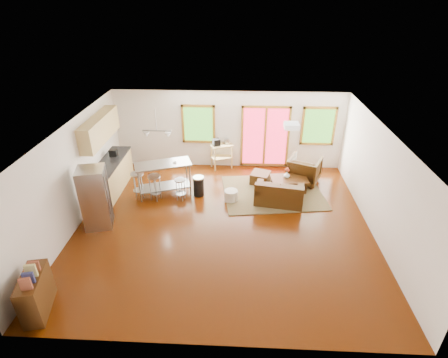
{
  "coord_description": "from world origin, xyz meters",
  "views": [
    {
      "loc": [
        0.38,
        -7.39,
        5.4
      ],
      "look_at": [
        0.0,
        0.3,
        1.2
      ],
      "focal_mm": 28.0,
      "sensor_mm": 36.0,
      "label": 1
    }
  ],
  "objects_px": {
    "ottoman": "(260,178)",
    "rug": "(273,192)",
    "armchair": "(304,169)",
    "loveseat": "(279,195)",
    "kitchen_cart": "(221,148)",
    "refrigerator": "(95,198)",
    "coffee_table": "(289,180)",
    "island": "(164,173)"
  },
  "relations": [
    {
      "from": "loveseat",
      "to": "kitchen_cart",
      "type": "xyz_separation_m",
      "value": [
        -1.77,
        2.2,
        0.45
      ]
    },
    {
      "from": "kitchen_cart",
      "to": "refrigerator",
      "type": "bearing_deg",
      "value": -130.45
    },
    {
      "from": "rug",
      "to": "refrigerator",
      "type": "bearing_deg",
      "value": -158.27
    },
    {
      "from": "loveseat",
      "to": "armchair",
      "type": "height_order",
      "value": "armchair"
    },
    {
      "from": "coffee_table",
      "to": "refrigerator",
      "type": "height_order",
      "value": "refrigerator"
    },
    {
      "from": "armchair",
      "to": "ottoman",
      "type": "bearing_deg",
      "value": 30.21
    },
    {
      "from": "armchair",
      "to": "refrigerator",
      "type": "distance_m",
      "value": 6.18
    },
    {
      "from": "coffee_table",
      "to": "armchair",
      "type": "distance_m",
      "value": 0.81
    },
    {
      "from": "rug",
      "to": "island",
      "type": "relative_size",
      "value": 1.68
    },
    {
      "from": "kitchen_cart",
      "to": "armchair",
      "type": "bearing_deg",
      "value": -18.24
    },
    {
      "from": "island",
      "to": "kitchen_cart",
      "type": "distance_m",
      "value": 2.41
    },
    {
      "from": "rug",
      "to": "island",
      "type": "distance_m",
      "value": 3.29
    },
    {
      "from": "refrigerator",
      "to": "island",
      "type": "xyz_separation_m",
      "value": [
        1.38,
        1.62,
        -0.12
      ]
    },
    {
      "from": "loveseat",
      "to": "armchair",
      "type": "relative_size",
      "value": 1.54
    },
    {
      "from": "armchair",
      "to": "refrigerator",
      "type": "height_order",
      "value": "refrigerator"
    },
    {
      "from": "coffee_table",
      "to": "refrigerator",
      "type": "bearing_deg",
      "value": -158.72
    },
    {
      "from": "refrigerator",
      "to": "kitchen_cart",
      "type": "xyz_separation_m",
      "value": [
        2.94,
        3.45,
        -0.08
      ]
    },
    {
      "from": "rug",
      "to": "refrigerator",
      "type": "height_order",
      "value": "refrigerator"
    },
    {
      "from": "coffee_table",
      "to": "refrigerator",
      "type": "relative_size",
      "value": 0.7
    },
    {
      "from": "island",
      "to": "ottoman",
      "type": "bearing_deg",
      "value": 15.69
    },
    {
      "from": "armchair",
      "to": "loveseat",
      "type": "bearing_deg",
      "value": 79.8
    },
    {
      "from": "refrigerator",
      "to": "armchair",
      "type": "bearing_deg",
      "value": 10.77
    },
    {
      "from": "refrigerator",
      "to": "rug",
      "type": "bearing_deg",
      "value": 7.85
    },
    {
      "from": "island",
      "to": "rug",
      "type": "bearing_deg",
      "value": 3.83
    },
    {
      "from": "ottoman",
      "to": "coffee_table",
      "type": "bearing_deg",
      "value": -28.06
    },
    {
      "from": "coffee_table",
      "to": "kitchen_cart",
      "type": "bearing_deg",
      "value": 145.33
    },
    {
      "from": "armchair",
      "to": "island",
      "type": "relative_size",
      "value": 0.55
    },
    {
      "from": "ottoman",
      "to": "refrigerator",
      "type": "distance_m",
      "value": 4.92
    },
    {
      "from": "armchair",
      "to": "ottoman",
      "type": "distance_m",
      "value": 1.4
    },
    {
      "from": "ottoman",
      "to": "loveseat",
      "type": "bearing_deg",
      "value": -68.03
    },
    {
      "from": "refrigerator",
      "to": "loveseat",
      "type": "bearing_deg",
      "value": 0.97
    },
    {
      "from": "loveseat",
      "to": "kitchen_cart",
      "type": "height_order",
      "value": "kitchen_cart"
    },
    {
      "from": "ottoman",
      "to": "rug",
      "type": "bearing_deg",
      "value": -58.9
    },
    {
      "from": "loveseat",
      "to": "island",
      "type": "distance_m",
      "value": 3.38
    },
    {
      "from": "rug",
      "to": "armchair",
      "type": "relative_size",
      "value": 3.08
    },
    {
      "from": "ottoman",
      "to": "kitchen_cart",
      "type": "distance_m",
      "value": 1.75
    },
    {
      "from": "coffee_table",
      "to": "island",
      "type": "distance_m",
      "value": 3.73
    },
    {
      "from": "refrigerator",
      "to": "kitchen_cart",
      "type": "height_order",
      "value": "refrigerator"
    },
    {
      "from": "armchair",
      "to": "island",
      "type": "height_order",
      "value": "island"
    },
    {
      "from": "rug",
      "to": "kitchen_cart",
      "type": "relative_size",
      "value": 2.7
    },
    {
      "from": "loveseat",
      "to": "ottoman",
      "type": "bearing_deg",
      "value": 121.61
    },
    {
      "from": "rug",
      "to": "loveseat",
      "type": "xyz_separation_m",
      "value": [
        0.12,
        -0.58,
        0.27
      ]
    }
  ]
}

